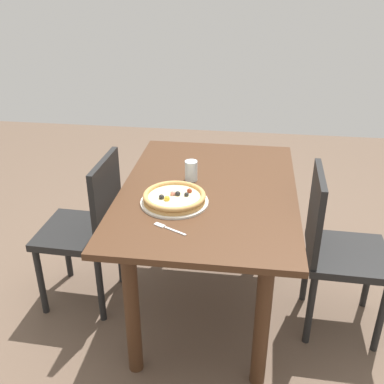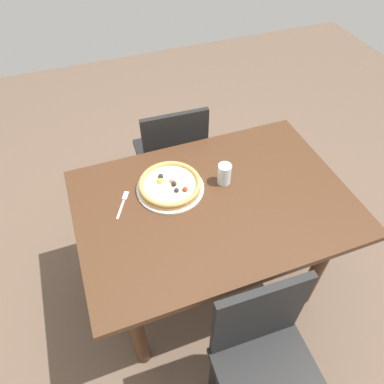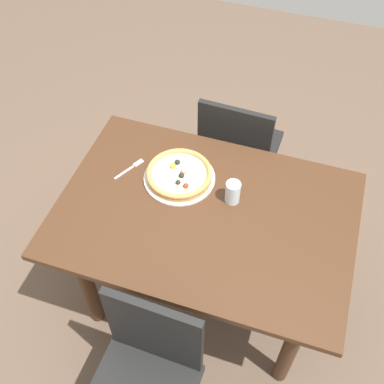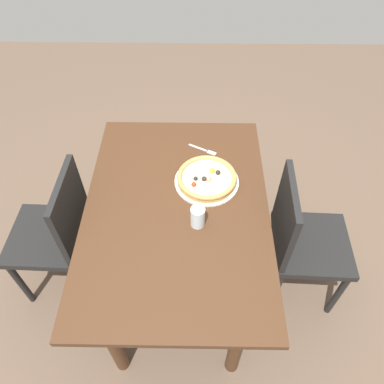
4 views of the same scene
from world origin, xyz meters
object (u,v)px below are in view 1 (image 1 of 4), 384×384
Objects in this scene: pizza at (174,197)px; fork at (167,228)px; dining_table at (208,211)px; chair_far at (88,226)px; chair_near at (335,247)px; drinking_glass at (191,171)px; plate at (174,202)px.

fork is (-0.23, -0.01, -0.03)m from pizza.
dining_table is 1.43× the size of chair_far.
fork reaches higher than dining_table.
chair_near is (-0.04, -0.65, -0.14)m from dining_table.
chair_far reaches higher than drinking_glass.
plate is 0.23m from fork.
chair_near is at bearing -93.13° from dining_table.
dining_table is 0.67m from chair_near.
dining_table is 11.86× the size of drinking_glass.
pizza is (-0.13, 0.79, 0.30)m from chair_near.
chair_far is at bearing -9.51° from fork.
dining_table is 0.27m from pizza.
dining_table is 8.22× the size of fork.
plate reaches higher than dining_table.
dining_table is 0.26m from plate.
pizza is 0.23m from fork.
plate is 1.09× the size of pizza.
fork is (-0.36, 0.79, 0.27)m from chair_near.
chair_far is at bearing 90.73° from dining_table.
chair_near reaches higher than fork.
plate is (-0.16, -0.51, 0.27)m from chair_far.
pizza is 1.93× the size of fork.
dining_table is 1.43× the size of chair_near.
chair_near is 0.86m from pizza.
drinking_glass is at bearing -97.85° from chair_near.
plate is at bearing 139.13° from dining_table.
dining_table is 0.22m from drinking_glass.
drinking_glass reaches higher than pizza.
chair_near is at bearing -80.60° from pizza.
dining_table is at bearing -87.01° from chair_far.
fork is at bearing -177.89° from pizza.
fork is at bearing -124.90° from chair_far.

